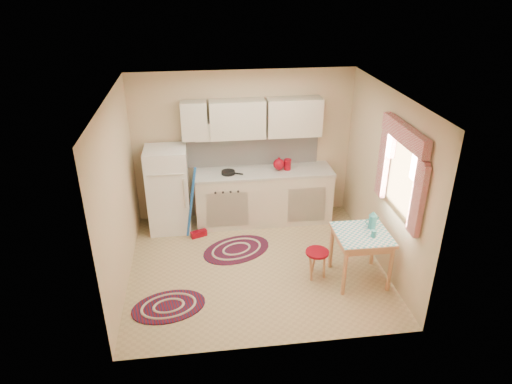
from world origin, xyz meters
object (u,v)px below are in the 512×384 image
Objects in this scene: fridge at (168,190)px; stool at (316,264)px; table at (360,256)px; base_cabinets at (263,197)px.

fridge reaches higher than stool.
stool is at bearing -38.51° from fridge.
table is (2.62, -1.74, -0.34)m from fridge.
fridge is 2.67m from stool.
table is at bearing -10.71° from stool.
table is at bearing -59.13° from base_cabinets.
base_cabinets is 2.09m from table.
fridge is 3.33× the size of stool.
base_cabinets is at bearing 106.55° from stool.
base_cabinets reaches higher than table.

